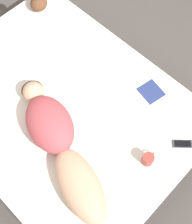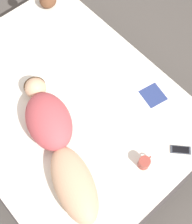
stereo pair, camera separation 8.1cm
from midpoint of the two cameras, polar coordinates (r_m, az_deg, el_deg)
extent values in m
plane|color=#4C4742|center=(3.08, -4.44, -2.66)|extent=(12.00, 12.00, 0.00)
cube|color=#383333|center=(2.92, -4.67, -1.29)|extent=(1.73, 2.27, 0.35)
cube|color=silver|center=(2.69, -5.09, 1.12)|extent=(1.67, 2.21, 0.18)
ellipsoid|color=tan|center=(2.26, -2.99, -13.08)|extent=(0.45, 0.65, 0.18)
ellipsoid|color=#B2474C|center=(2.40, -7.70, -1.63)|extent=(0.48, 0.59, 0.24)
ellipsoid|color=#472D19|center=(2.60, -10.30, 4.69)|extent=(0.22, 0.22, 0.10)
sphere|color=tan|center=(2.59, -10.13, 4.26)|extent=(0.18, 0.18, 0.18)
cube|color=white|center=(2.57, 6.42, 0.32)|extent=(0.31, 0.32, 0.01)
cube|color=white|center=(2.66, 11.22, 2.95)|extent=(0.31, 0.32, 0.01)
cube|color=navy|center=(2.66, 11.24, 3.00)|extent=(0.21, 0.22, 0.00)
cylinder|color=#993D33|center=(2.37, 9.75, -9.19)|extent=(0.09, 0.09, 0.10)
cylinder|color=black|center=(2.33, 9.91, -8.89)|extent=(0.07, 0.07, 0.01)
torus|color=#993D33|center=(2.39, 10.56, -8.43)|extent=(0.05, 0.01, 0.05)
cube|color=#333842|center=(2.51, 16.10, -6.69)|extent=(0.15, 0.16, 0.01)
cube|color=black|center=(2.51, 16.13, -6.65)|extent=(0.13, 0.13, 0.00)
ellipsoid|color=brown|center=(3.21, -8.03, 19.54)|extent=(0.17, 0.15, 0.14)
camera|label=1|loc=(0.04, -89.07, 1.88)|focal=50.00mm
camera|label=2|loc=(0.04, 90.93, -1.88)|focal=50.00mm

